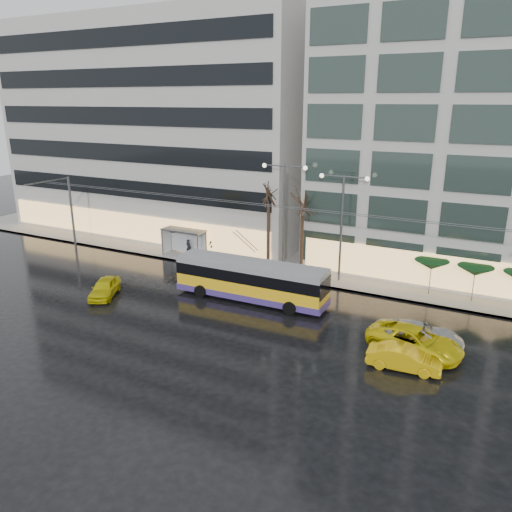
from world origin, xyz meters
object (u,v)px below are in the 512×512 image
Objects in this scene: trolleybus at (251,282)px; taxi_a at (105,288)px; bus_shelter at (182,236)px; street_lamp_near at (284,204)px.

taxi_a is (-10.06, -4.44, -0.76)m from trolleybus.
bus_shelter is 0.47× the size of street_lamp_near.
street_lamp_near reaches higher than trolleybus.
street_lamp_near reaches higher than taxi_a.
trolleybus reaches higher than bus_shelter.
taxi_a is at bearing -85.95° from bus_shelter.
taxi_a is (-9.60, -11.15, -5.31)m from street_lamp_near.
street_lamp_near is 15.64m from taxi_a.
bus_shelter is 11.14m from street_lamp_near.
bus_shelter is at bearing 148.68° from trolleybus.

